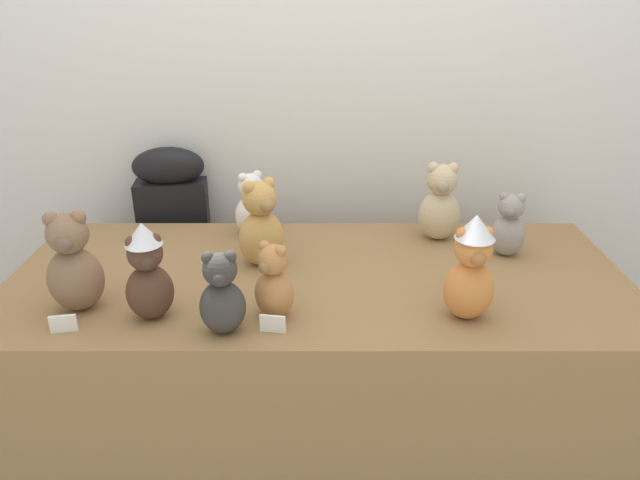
{
  "coord_description": "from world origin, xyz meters",
  "views": [
    {
      "loc": [
        0.01,
        -1.43,
        1.65
      ],
      "look_at": [
        0.0,
        0.25,
        0.89
      ],
      "focal_mm": 33.3,
      "sensor_mm": 36.0,
      "label": 1
    }
  ],
  "objects_px": {
    "teddy_bear_mocha": "(75,264)",
    "teddy_bear_snow": "(254,206)",
    "teddy_bear_cocoa": "(150,272)",
    "instrument_case": "(181,266)",
    "teddy_bear_honey": "(263,225)",
    "teddy_bear_ginger": "(473,269)",
    "teddy_bear_caramel": "(276,283)",
    "display_table": "(320,373)",
    "teddy_bear_ash": "(511,227)",
    "teddy_bear_charcoal": "(224,295)",
    "teddy_bear_sand": "(442,204)"
  },
  "relations": [
    {
      "from": "teddy_bear_caramel",
      "to": "teddy_bear_cocoa",
      "type": "relative_size",
      "value": 0.79
    },
    {
      "from": "instrument_case",
      "to": "teddy_bear_honey",
      "type": "xyz_separation_m",
      "value": [
        0.4,
        -0.48,
        0.39
      ]
    },
    {
      "from": "teddy_bear_mocha",
      "to": "teddy_bear_ash",
      "type": "distance_m",
      "value": 1.36
    },
    {
      "from": "teddy_bear_sand",
      "to": "teddy_bear_caramel",
      "type": "xyz_separation_m",
      "value": [
        -0.55,
        -0.53,
        -0.03
      ]
    },
    {
      "from": "display_table",
      "to": "teddy_bear_charcoal",
      "type": "relative_size",
      "value": 8.2
    },
    {
      "from": "teddy_bear_charcoal",
      "to": "teddy_bear_honey",
      "type": "height_order",
      "value": "teddy_bear_honey"
    },
    {
      "from": "teddy_bear_snow",
      "to": "teddy_bear_honey",
      "type": "height_order",
      "value": "teddy_bear_honey"
    },
    {
      "from": "teddy_bear_mocha",
      "to": "teddy_bear_snow",
      "type": "bearing_deg",
      "value": 40.58
    },
    {
      "from": "display_table",
      "to": "teddy_bear_cocoa",
      "type": "distance_m",
      "value": 0.74
    },
    {
      "from": "teddy_bear_sand",
      "to": "teddy_bear_cocoa",
      "type": "xyz_separation_m",
      "value": [
        -0.89,
        -0.54,
        0.01
      ]
    },
    {
      "from": "teddy_bear_caramel",
      "to": "teddy_bear_snow",
      "type": "relative_size",
      "value": 0.93
    },
    {
      "from": "teddy_bear_caramel",
      "to": "teddy_bear_mocha",
      "type": "relative_size",
      "value": 0.75
    },
    {
      "from": "display_table",
      "to": "teddy_bear_cocoa",
      "type": "height_order",
      "value": "teddy_bear_cocoa"
    },
    {
      "from": "teddy_bear_mocha",
      "to": "teddy_bear_cocoa",
      "type": "bearing_deg",
      "value": -21.69
    },
    {
      "from": "teddy_bear_snow",
      "to": "teddy_bear_honey",
      "type": "distance_m",
      "value": 0.25
    },
    {
      "from": "teddy_bear_charcoal",
      "to": "teddy_bear_cocoa",
      "type": "relative_size",
      "value": 0.84
    },
    {
      "from": "teddy_bear_ginger",
      "to": "teddy_bear_honey",
      "type": "relative_size",
      "value": 1.05
    },
    {
      "from": "instrument_case",
      "to": "teddy_bear_cocoa",
      "type": "height_order",
      "value": "teddy_bear_cocoa"
    },
    {
      "from": "teddy_bear_ginger",
      "to": "instrument_case",
      "type": "bearing_deg",
      "value": 138.27
    },
    {
      "from": "display_table",
      "to": "instrument_case",
      "type": "bearing_deg",
      "value": 136.85
    },
    {
      "from": "teddy_bear_snow",
      "to": "teddy_bear_ash",
      "type": "xyz_separation_m",
      "value": [
        0.88,
        -0.17,
        -0.01
      ]
    },
    {
      "from": "teddy_bear_snow",
      "to": "teddy_bear_ash",
      "type": "relative_size",
      "value": 1.07
    },
    {
      "from": "display_table",
      "to": "teddy_bear_ginger",
      "type": "relative_size",
      "value": 6.37
    },
    {
      "from": "teddy_bear_mocha",
      "to": "teddy_bear_honey",
      "type": "distance_m",
      "value": 0.57
    },
    {
      "from": "instrument_case",
      "to": "teddy_bear_ginger",
      "type": "height_order",
      "value": "teddy_bear_ginger"
    },
    {
      "from": "display_table",
      "to": "instrument_case",
      "type": "xyz_separation_m",
      "value": [
        -0.59,
        0.55,
        0.14
      ]
    },
    {
      "from": "teddy_bear_mocha",
      "to": "teddy_bear_snow",
      "type": "xyz_separation_m",
      "value": [
        0.44,
        0.53,
        -0.03
      ]
    },
    {
      "from": "teddy_bear_charcoal",
      "to": "display_table",
      "type": "bearing_deg",
      "value": 47.15
    },
    {
      "from": "teddy_bear_caramel",
      "to": "teddy_bear_charcoal",
      "type": "bearing_deg",
      "value": -116.51
    },
    {
      "from": "teddy_bear_mocha",
      "to": "teddy_bear_ash",
      "type": "height_order",
      "value": "teddy_bear_mocha"
    },
    {
      "from": "display_table",
      "to": "teddy_bear_caramel",
      "type": "height_order",
      "value": "teddy_bear_caramel"
    },
    {
      "from": "teddy_bear_honey",
      "to": "instrument_case",
      "type": "bearing_deg",
      "value": 97.62
    },
    {
      "from": "instrument_case",
      "to": "teddy_bear_ash",
      "type": "xyz_separation_m",
      "value": [
        1.23,
        -0.41,
        0.35
      ]
    },
    {
      "from": "teddy_bear_charcoal",
      "to": "teddy_bear_honey",
      "type": "xyz_separation_m",
      "value": [
        0.07,
        0.41,
        0.03
      ]
    },
    {
      "from": "teddy_bear_mocha",
      "to": "teddy_bear_charcoal",
      "type": "distance_m",
      "value": 0.45
    },
    {
      "from": "teddy_bear_ash",
      "to": "display_table",
      "type": "bearing_deg",
      "value": -149.18
    },
    {
      "from": "display_table",
      "to": "teddy_bear_sand",
      "type": "relative_size",
      "value": 6.87
    },
    {
      "from": "teddy_bear_caramel",
      "to": "teddy_bear_charcoal",
      "type": "xyz_separation_m",
      "value": [
        -0.13,
        -0.08,
        0.01
      ]
    },
    {
      "from": "teddy_bear_charcoal",
      "to": "teddy_bear_cocoa",
      "type": "bearing_deg",
      "value": 154.93
    },
    {
      "from": "teddy_bear_ginger",
      "to": "teddy_bear_honey",
      "type": "bearing_deg",
      "value": 148.06
    },
    {
      "from": "teddy_bear_ginger",
      "to": "teddy_bear_snow",
      "type": "distance_m",
      "value": 0.87
    },
    {
      "from": "display_table",
      "to": "teddy_bear_ginger",
      "type": "distance_m",
      "value": 0.72
    },
    {
      "from": "teddy_bear_mocha",
      "to": "teddy_bear_snow",
      "type": "distance_m",
      "value": 0.69
    },
    {
      "from": "teddy_bear_caramel",
      "to": "teddy_bear_cocoa",
      "type": "height_order",
      "value": "teddy_bear_cocoa"
    },
    {
      "from": "teddy_bear_ginger",
      "to": "teddy_bear_mocha",
      "type": "distance_m",
      "value": 1.09
    },
    {
      "from": "instrument_case",
      "to": "teddy_bear_honey",
      "type": "relative_size",
      "value": 3.53
    },
    {
      "from": "teddy_bear_honey",
      "to": "teddy_bear_caramel",
      "type": "bearing_deg",
      "value": -111.8
    },
    {
      "from": "instrument_case",
      "to": "teddy_bear_caramel",
      "type": "xyz_separation_m",
      "value": [
        0.47,
        -0.8,
        0.35
      ]
    },
    {
      "from": "teddy_bear_caramel",
      "to": "teddy_bear_cocoa",
      "type": "bearing_deg",
      "value": -147.11
    },
    {
      "from": "teddy_bear_ginger",
      "to": "teddy_bear_caramel",
      "type": "bearing_deg",
      "value": 176.61
    }
  ]
}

